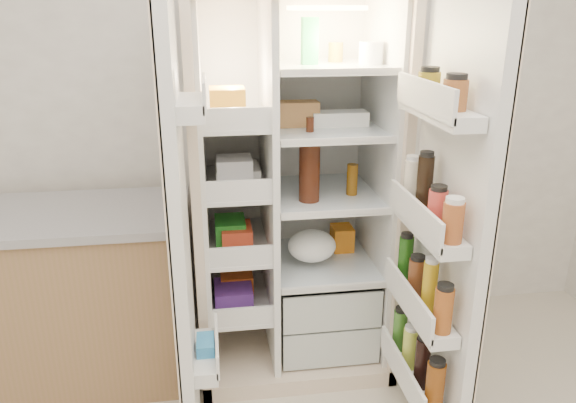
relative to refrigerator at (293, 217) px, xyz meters
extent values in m
cube|color=white|center=(-0.17, 0.35, 0.61)|extent=(4.00, 0.02, 2.70)
cube|color=beige|center=(-0.02, 0.28, 0.16)|extent=(0.92, 0.04, 1.80)
cube|color=beige|center=(-0.46, -0.05, 0.16)|extent=(0.04, 0.70, 1.80)
cube|color=beige|center=(0.42, -0.05, 0.16)|extent=(0.04, 0.70, 1.80)
cube|color=beige|center=(-0.02, -0.05, -0.70)|extent=(0.92, 0.70, 0.08)
cube|color=white|center=(-0.02, 0.25, 0.18)|extent=(0.84, 0.02, 1.68)
cube|color=white|center=(-0.43, -0.05, 0.18)|extent=(0.02, 0.62, 1.68)
cube|color=white|center=(0.39, -0.05, 0.18)|extent=(0.02, 0.62, 1.68)
cube|color=white|center=(-0.13, -0.05, 0.18)|extent=(0.03, 0.62, 1.68)
cube|color=#B9C2BD|center=(0.14, -0.07, -0.56)|extent=(0.47, 0.52, 0.19)
cube|color=#B9C2BD|center=(0.14, -0.07, -0.36)|extent=(0.47, 0.52, 0.19)
cube|color=#FFD18C|center=(0.14, 0.00, 0.98)|extent=(0.30, 0.30, 0.02)
cube|color=silver|center=(-0.28, -0.05, -0.39)|extent=(0.28, 0.58, 0.02)
cube|color=silver|center=(-0.28, -0.05, -0.09)|extent=(0.28, 0.58, 0.02)
cube|color=silver|center=(-0.28, -0.05, 0.21)|extent=(0.28, 0.58, 0.02)
cube|color=silver|center=(-0.28, -0.05, 0.51)|extent=(0.28, 0.58, 0.02)
cube|color=white|center=(0.14, -0.05, -0.22)|extent=(0.49, 0.58, 0.01)
cube|color=white|center=(0.14, -0.05, 0.14)|extent=(0.49, 0.58, 0.01)
cube|color=white|center=(0.14, -0.05, 0.46)|extent=(0.49, 0.58, 0.02)
cube|color=white|center=(0.14, -0.05, 0.74)|extent=(0.49, 0.58, 0.02)
cube|color=#D0541D|center=(-0.28, -0.05, -0.33)|extent=(0.16, 0.20, 0.10)
cube|color=green|center=(-0.28, -0.05, -0.02)|extent=(0.14, 0.18, 0.12)
cube|color=silver|center=(-0.28, -0.05, 0.25)|extent=(0.20, 0.22, 0.07)
cube|color=#FCAC2A|center=(-0.28, -0.05, 0.59)|extent=(0.15, 0.16, 0.14)
cube|color=#6C36A2|center=(-0.28, -0.05, -0.34)|extent=(0.18, 0.20, 0.09)
cube|color=#E24628|center=(-0.28, -0.05, -0.03)|extent=(0.14, 0.18, 0.10)
cube|color=white|center=(-0.28, -0.05, 0.28)|extent=(0.16, 0.16, 0.12)
sphere|color=orange|center=(0.01, -0.15, -0.62)|extent=(0.07, 0.07, 0.07)
sphere|color=orange|center=(0.10, -0.11, -0.62)|extent=(0.07, 0.07, 0.07)
sphere|color=orange|center=(0.20, -0.15, -0.62)|extent=(0.07, 0.07, 0.07)
sphere|color=orange|center=(0.06, -0.01, -0.62)|extent=(0.07, 0.07, 0.07)
sphere|color=orange|center=(0.16, -0.03, -0.62)|extent=(0.07, 0.07, 0.07)
sphere|color=orange|center=(0.26, -0.07, -0.62)|extent=(0.07, 0.07, 0.07)
ellipsoid|color=#386D24|center=(0.14, -0.05, -0.34)|extent=(0.26, 0.24, 0.11)
cylinder|color=#3E1A0D|center=(0.05, -0.17, 0.29)|extent=(0.09, 0.09, 0.29)
cylinder|color=brown|center=(0.26, -0.11, 0.22)|extent=(0.05, 0.05, 0.15)
cube|color=green|center=(0.06, -0.07, 0.84)|extent=(0.07, 0.07, 0.20)
cylinder|color=white|center=(0.32, -0.11, 0.79)|extent=(0.10, 0.10, 0.10)
cylinder|color=olive|center=(0.20, 0.03, 0.79)|extent=(0.07, 0.07, 0.09)
cube|color=white|center=(0.20, -0.05, 0.50)|extent=(0.26, 0.11, 0.06)
cube|color=#B68048|center=(0.02, -0.03, 0.52)|extent=(0.18, 0.10, 0.11)
ellipsoid|color=white|center=(0.07, -0.11, -0.14)|extent=(0.23, 0.21, 0.15)
cube|color=orange|center=(0.27, 0.06, -0.15)|extent=(0.10, 0.13, 0.13)
cube|color=white|center=(-0.52, -0.60, 0.16)|extent=(0.05, 0.40, 1.72)
cube|color=beige|center=(-0.54, -0.60, 0.16)|extent=(0.01, 0.40, 1.72)
cube|color=white|center=(-0.45, -0.60, -0.34)|extent=(0.09, 0.32, 0.06)
cube|color=white|center=(-0.45, -0.60, 0.66)|extent=(0.09, 0.32, 0.06)
cube|color=#338CCC|center=(-0.45, -0.60, -0.31)|extent=(0.07, 0.12, 0.10)
cube|color=white|center=(0.48, -0.69, 0.16)|extent=(0.05, 0.58, 1.72)
cube|color=beige|center=(0.51, -0.69, 0.16)|extent=(0.01, 0.58, 1.72)
cube|color=white|center=(0.40, -0.69, -0.48)|extent=(0.11, 0.50, 0.05)
cube|color=white|center=(0.40, -0.69, -0.14)|extent=(0.11, 0.50, 0.05)
cube|color=white|center=(0.40, -0.69, 0.21)|extent=(0.11, 0.50, 0.05)
cube|color=white|center=(0.40, -0.69, 0.64)|extent=(0.11, 0.50, 0.05)
cylinder|color=#6E350C|center=(0.40, -0.89, -0.36)|extent=(0.07, 0.07, 0.20)
cylinder|color=black|center=(0.40, -0.76, -0.35)|extent=(0.06, 0.06, 0.22)
cylinder|color=#C5D647|center=(0.40, -0.63, -0.37)|extent=(0.06, 0.06, 0.18)
cylinder|color=#3B7627|center=(0.40, -0.50, -0.36)|extent=(0.06, 0.06, 0.19)
cylinder|color=#974A19|center=(0.40, -0.89, -0.03)|extent=(0.07, 0.07, 0.17)
cylinder|color=#BC9416|center=(0.40, -0.76, -0.01)|extent=(0.06, 0.06, 0.21)
cylinder|color=brown|center=(0.40, -0.63, -0.04)|extent=(0.07, 0.07, 0.16)
cylinder|color=#1D5212|center=(0.40, -0.50, -0.02)|extent=(0.06, 0.06, 0.20)
cylinder|color=#984A21|center=(0.40, -0.89, 0.30)|extent=(0.07, 0.07, 0.14)
cylinder|color=#C93C33|center=(0.40, -0.76, 0.30)|extent=(0.07, 0.07, 0.14)
cylinder|color=black|center=(0.40, -0.63, 0.35)|extent=(0.06, 0.06, 0.23)
cylinder|color=beige|center=(0.40, -0.50, 0.32)|extent=(0.06, 0.06, 0.18)
cylinder|color=brown|center=(0.40, -0.81, 0.71)|extent=(0.08, 0.08, 0.10)
cylinder|color=olive|center=(0.40, -0.59, 0.71)|extent=(0.08, 0.08, 0.10)
cube|color=#8D6846|center=(-1.10, -0.06, -0.34)|extent=(1.14, 0.59, 0.81)
cube|color=#99989E|center=(-1.10, -0.06, 0.09)|extent=(1.17, 0.63, 0.04)
camera|label=1|loc=(-0.39, -2.48, 0.97)|focal=34.00mm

